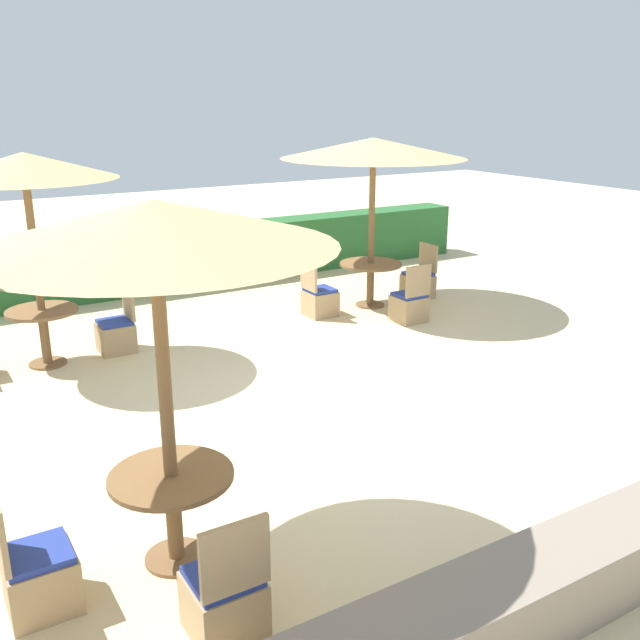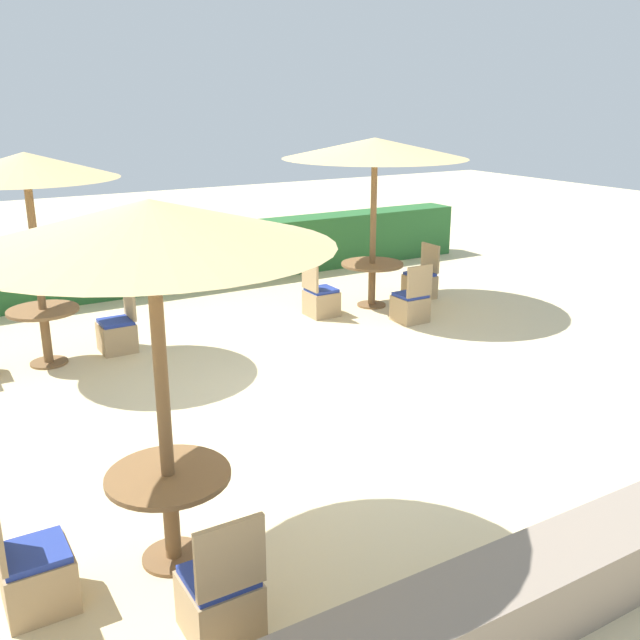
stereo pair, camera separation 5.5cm
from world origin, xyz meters
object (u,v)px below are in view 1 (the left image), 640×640
at_px(round_table_front_left, 173,496).
at_px(patio_chair_back_right_south, 409,305).
at_px(patio_chair_front_left_south, 225,599).
at_px(patio_chair_back_left_east, 117,333).
at_px(parasol_front_left, 153,226).
at_px(patio_chair_front_left_west, 38,575).
at_px(parasol_back_right, 373,149).
at_px(round_table_back_right, 371,273).
at_px(parasol_back_left, 24,167).
at_px(patio_chair_back_right_west, 319,300).
at_px(patio_chair_back_right_east, 419,283).
at_px(round_table_back_left, 43,324).

height_order(round_table_front_left, patio_chair_back_right_south, patio_chair_back_right_south).
bearing_deg(patio_chair_front_left_south, patio_chair_back_left_east, 80.66).
bearing_deg(parasol_front_left, patio_chair_front_left_west, -178.04).
height_order(round_table_front_left, parasol_back_right, parasol_back_right).
relative_size(round_table_back_right, patio_chair_back_right_south, 1.11).
xyz_separation_m(parasol_back_left, patio_chair_back_right_west, (4.19, 0.02, -2.29)).
relative_size(parasol_back_right, round_table_back_right, 2.88).
relative_size(round_table_front_left, parasol_back_right, 0.31).
relative_size(patio_chair_back_right_east, patio_chair_back_right_west, 1.00).
bearing_deg(parasol_back_right, parasol_front_left, -136.90).
relative_size(patio_chair_front_left_west, parasol_back_right, 0.31).
relative_size(round_table_back_left, patio_chair_front_left_west, 0.97).
xyz_separation_m(patio_chair_front_left_south, round_table_back_right, (5.22, 5.81, 0.31)).
xyz_separation_m(parasol_back_left, round_table_back_left, (0.00, 0.00, -1.99)).
distance_m(parasol_back_left, patio_chair_back_right_west, 4.77).
bearing_deg(parasol_back_left, patio_chair_back_right_east, 0.48).
height_order(patio_chair_front_left_south, patio_chair_back_right_west, same).
relative_size(parasol_back_left, round_table_front_left, 2.97).
xyz_separation_m(patio_chair_front_left_west, patio_chair_back_right_west, (5.19, 4.88, 0.00)).
relative_size(round_table_back_left, patio_chair_front_left_south, 0.97).
xyz_separation_m(patio_chair_back_left_east, round_table_front_left, (-0.95, -4.85, 0.28)).
bearing_deg(parasol_front_left, round_table_front_left, 90.00).
distance_m(patio_chair_back_right_west, patio_chair_back_right_south, 1.44).
relative_size(parasol_back_right, patio_chair_back_right_east, 3.18).
xyz_separation_m(round_table_front_left, round_table_back_right, (5.23, 4.89, 0.03)).
distance_m(parasol_back_left, round_table_back_left, 1.99).
relative_size(parasol_back_left, round_table_back_left, 3.03).
xyz_separation_m(parasol_back_left, patio_chair_front_left_west, (-1.00, -4.86, -2.29)).
bearing_deg(parasol_back_left, patio_chair_front_left_south, -90.10).
xyz_separation_m(round_table_back_left, patio_chair_front_left_west, (-1.00, -4.86, -0.29)).
bearing_deg(patio_chair_back_left_east, round_table_back_left, 91.33).
height_order(round_table_back_left, parasol_back_right, parasol_back_right).
bearing_deg(patio_chair_front_left_west, parasol_back_right, 128.40).
height_order(patio_chair_back_left_east, round_table_front_left, patio_chair_back_left_east).
relative_size(patio_chair_front_left_south, round_table_back_right, 0.90).
bearing_deg(patio_chair_back_right_south, patio_chair_back_right_east, 45.54).
xyz_separation_m(round_table_front_left, patio_chair_back_right_south, (5.25, 3.86, -0.28)).
bearing_deg(patio_chair_front_left_south, patio_chair_front_left_west, 138.35).
relative_size(parasol_back_left, patio_chair_back_right_west, 2.93).
bearing_deg(parasol_front_left, patio_chair_back_left_east, 78.90).
height_order(parasol_front_left, round_table_front_left, parasol_front_left).
distance_m(parasol_front_left, patio_chair_front_left_south, 2.47).
height_order(patio_chair_front_left_west, parasol_back_right, parasol_back_right).
height_order(parasol_back_left, patio_chair_back_left_east, parasol_back_left).
distance_m(parasol_back_left, patio_chair_back_right_south, 5.79).
bearing_deg(round_table_front_left, patio_chair_back_left_east, 78.90).
distance_m(patio_chair_front_left_south, patio_chair_back_right_west, 7.13).
distance_m(parasol_front_left, parasol_back_right, 7.16).
bearing_deg(round_table_back_right, patio_chair_back_right_east, -0.71).
bearing_deg(patio_chair_back_left_east, parasol_back_right, -89.42).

